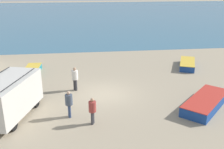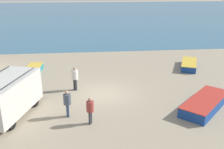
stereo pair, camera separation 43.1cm
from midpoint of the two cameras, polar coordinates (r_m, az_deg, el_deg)
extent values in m
plane|color=gray|center=(18.84, -1.02, -4.23)|extent=(200.00, 200.00, 0.00)
cube|color=#33607A|center=(69.62, -4.78, 13.15)|extent=(120.00, 80.00, 0.01)
cube|color=beige|center=(16.53, -21.13, -4.23)|extent=(3.37, 5.05, 2.04)
cube|color=black|center=(18.62, -17.25, -2.99)|extent=(1.94, 0.65, 0.92)
cube|color=#1E232D|center=(18.15, -17.73, 0.34)|extent=(1.84, 0.59, 0.65)
cylinder|color=black|center=(18.48, -21.06, -4.95)|extent=(0.40, 0.71, 0.68)
cylinder|color=black|center=(17.60, -15.72, -5.57)|extent=(0.40, 0.71, 0.68)
cylinder|color=black|center=(15.37, -20.35, -9.93)|extent=(0.40, 0.71, 0.68)
cylinder|color=black|center=(15.71, -18.99, -0.72)|extent=(1.11, 3.66, 0.05)
cube|color=navy|center=(25.60, 16.88, 2.03)|extent=(2.57, 3.74, 0.54)
cone|color=navy|center=(27.67, 16.99, 3.30)|extent=(0.77, 0.91, 0.51)
cube|color=gold|center=(25.54, 16.93, 2.47)|extent=(1.16, 0.65, 0.05)
cube|color=gold|center=(25.52, 16.94, 2.65)|extent=(2.59, 3.78, 0.04)
cube|color=#1E757F|center=(24.05, -16.29, 0.88)|extent=(1.36, 3.21, 0.45)
cone|color=#1E757F|center=(25.83, -15.37, 2.24)|extent=(0.47, 0.72, 0.43)
cube|color=gold|center=(24.00, -16.32, 1.24)|extent=(1.11, 0.26, 0.05)
cube|color=gold|center=(23.97, -16.34, 1.44)|extent=(1.37, 3.24, 0.04)
cube|color=navy|center=(17.75, 20.27, -5.98)|extent=(4.34, 4.36, 0.62)
cone|color=navy|center=(20.20, 22.88, -3.21)|extent=(1.12, 1.12, 0.59)
cube|color=#B22D23|center=(17.65, 20.37, -5.25)|extent=(1.21, 1.19, 0.05)
cube|color=#B22D23|center=(17.61, 20.40, -5.00)|extent=(4.38, 4.41, 0.04)
cylinder|color=#38383D|center=(15.01, -3.78, -9.17)|extent=(0.14, 0.14, 0.77)
cylinder|color=#38383D|center=(14.88, -4.01, -9.45)|extent=(0.14, 0.14, 0.77)
cylinder|color=#993833|center=(14.63, -3.95, -6.95)|extent=(0.42, 0.42, 0.61)
sphere|color=tan|center=(14.45, -3.99, -5.50)|extent=(0.21, 0.21, 0.21)
cylinder|color=navy|center=(15.90, -8.87, -7.58)|extent=(0.15, 0.15, 0.80)
cylinder|color=navy|center=(15.75, -8.79, -7.85)|extent=(0.15, 0.15, 0.80)
cylinder|color=#424C5B|center=(15.51, -8.97, -5.35)|extent=(0.44, 0.44, 0.64)
sphere|color=tan|center=(15.34, -9.05, -3.90)|extent=(0.22, 0.22, 0.22)
cylinder|color=#38383D|center=(19.58, -7.56, -2.10)|extent=(0.16, 0.16, 0.86)
cylinder|color=#38383D|center=(19.45, -7.21, -2.23)|extent=(0.16, 0.16, 0.86)
cylinder|color=silver|center=(19.25, -7.48, -0.03)|extent=(0.47, 0.47, 0.68)
sphere|color=tan|center=(19.10, -7.54, 1.26)|extent=(0.23, 0.23, 0.23)
camera|label=1|loc=(0.22, -89.37, 0.22)|focal=42.00mm
camera|label=2|loc=(0.22, 90.63, -0.22)|focal=42.00mm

